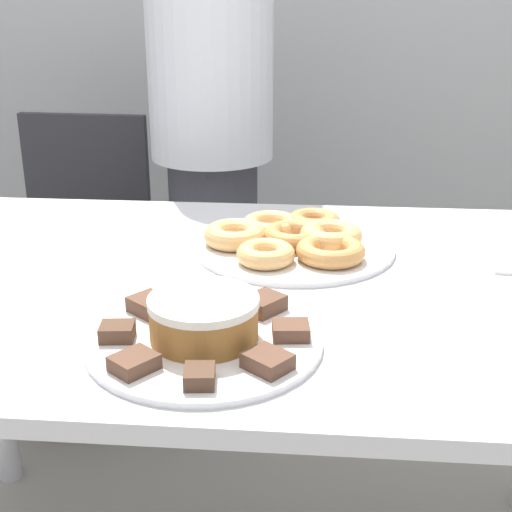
{
  "coord_description": "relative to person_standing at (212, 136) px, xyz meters",
  "views": [
    {
      "loc": [
        0.12,
        -1.14,
        1.26
      ],
      "look_at": [
        0.03,
        -0.04,
        0.83
      ],
      "focal_mm": 50.0,
      "sensor_mm": 36.0,
      "label": 1
    }
  ],
  "objects": [
    {
      "name": "table",
      "position": [
        0.16,
        -0.78,
        -0.18
      ],
      "size": [
        1.47,
        0.89,
        0.77
      ],
      "color": "silver",
      "rests_on": "ground_plane"
    },
    {
      "name": "person_standing",
      "position": [
        0.0,
        0.0,
        0.0
      ],
      "size": [
        0.33,
        0.33,
        1.62
      ],
      "color": "#383842",
      "rests_on": "ground_plane"
    },
    {
      "name": "office_chair_left",
      "position": [
        -0.43,
        0.04,
        -0.44
      ],
      "size": [
        0.46,
        0.46,
        0.88
      ],
      "rotation": [
        0.0,
        0.0,
        -0.04
      ],
      "color": "black",
      "rests_on": "ground_plane"
    },
    {
      "name": "plate_cake",
      "position": [
        0.13,
        -1.03,
        -0.08
      ],
      "size": [
        0.34,
        0.34,
        0.01
      ],
      "color": "white",
      "rests_on": "table"
    },
    {
      "name": "plate_donuts",
      "position": [
        0.25,
        -0.63,
        -0.08
      ],
      "size": [
        0.39,
        0.39,
        0.01
      ],
      "color": "white",
      "rests_on": "table"
    },
    {
      "name": "frosted_cake",
      "position": [
        0.13,
        -1.03,
        -0.04
      ],
      "size": [
        0.16,
        0.16,
        0.06
      ],
      "color": "#9E662D",
      "rests_on": "plate_cake"
    },
    {
      "name": "lamington_0",
      "position": [
        0.12,
        -0.9,
        -0.07
      ],
      "size": [
        0.05,
        0.06,
        0.02
      ],
      "rotation": [
        0.0,
        0.0,
        1.68
      ],
      "color": "brown",
      "rests_on": "plate_cake"
    },
    {
      "name": "lamington_1",
      "position": [
        0.04,
        -0.95,
        -0.06
      ],
      "size": [
        0.08,
        0.08,
        0.02
      ],
      "rotation": [
        0.0,
        0.0,
        2.46
      ],
      "color": "brown",
      "rests_on": "plate_cake"
    },
    {
      "name": "lamington_2",
      "position": [
        0.01,
        -1.04,
        -0.07
      ],
      "size": [
        0.05,
        0.05,
        0.02
      ],
      "rotation": [
        0.0,
        0.0,
        3.25
      ],
      "color": "#513828",
      "rests_on": "plate_cake"
    },
    {
      "name": "lamington_3",
      "position": [
        0.06,
        -1.12,
        -0.07
      ],
      "size": [
        0.07,
        0.07,
        0.02
      ],
      "rotation": [
        0.0,
        0.0,
        4.03
      ],
      "color": "brown",
      "rests_on": "plate_cake"
    },
    {
      "name": "lamington_4",
      "position": [
        0.15,
        -1.15,
        -0.07
      ],
      "size": [
        0.04,
        0.05,
        0.02
      ],
      "rotation": [
        0.0,
        0.0,
        4.82
      ],
      "color": "#513828",
      "rests_on": "plate_cake"
    },
    {
      "name": "lamington_5",
      "position": [
        0.23,
        -1.1,
        -0.07
      ],
      "size": [
        0.07,
        0.07,
        0.02
      ],
      "rotation": [
        0.0,
        0.0,
        5.6
      ],
      "color": "brown",
      "rests_on": "plate_cake"
    },
    {
      "name": "lamington_6",
      "position": [
        0.26,
        -1.01,
        -0.07
      ],
      "size": [
        0.06,
        0.05,
        0.02
      ],
      "rotation": [
        0.0,
        0.0,
        6.39
      ],
      "color": "brown",
      "rests_on": "plate_cake"
    },
    {
      "name": "lamington_7",
      "position": [
        0.21,
        -0.93,
        -0.06
      ],
      "size": [
        0.07,
        0.08,
        0.02
      ],
      "rotation": [
        0.0,
        0.0,
        7.17
      ],
      "color": "brown",
      "rests_on": "plate_cake"
    },
    {
      "name": "donut_0",
      "position": [
        0.25,
        -0.63,
        -0.06
      ],
      "size": [
        0.12,
        0.12,
        0.03
      ],
      "color": "#C68447",
      "rests_on": "plate_donuts"
    },
    {
      "name": "donut_1",
      "position": [
        0.2,
        -0.56,
        -0.06
      ],
      "size": [
        0.12,
        0.12,
        0.03
      ],
      "color": "#E5AD66",
      "rests_on": "plate_donuts"
    },
    {
      "name": "donut_2",
      "position": [
        0.13,
        -0.64,
        -0.06
      ],
      "size": [
        0.12,
        0.12,
        0.04
      ],
      "color": "#E5AD66",
      "rests_on": "plate_donuts"
    },
    {
      "name": "donut_3",
      "position": [
        0.2,
        -0.73,
        -0.06
      ],
      "size": [
        0.11,
        0.11,
        0.03
      ],
      "color": "#E5AD66",
      "rests_on": "plate_donuts"
    },
    {
      "name": "donut_4",
      "position": [
        0.32,
        -0.7,
        -0.06
      ],
      "size": [
        0.13,
        0.13,
        0.03
      ],
      "color": "#D18E4C",
      "rests_on": "plate_donuts"
    },
    {
      "name": "donut_5",
      "position": [
        0.32,
        -0.62,
        -0.06
      ],
      "size": [
        0.12,
        0.12,
        0.04
      ],
      "color": "#E5AD66",
      "rests_on": "plate_donuts"
    },
    {
      "name": "donut_6",
      "position": [
        0.28,
        -0.54,
        -0.06
      ],
      "size": [
        0.11,
        0.11,
        0.04
      ],
      "color": "#C68447",
      "rests_on": "plate_donuts"
    }
  ]
}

